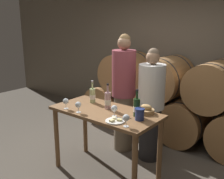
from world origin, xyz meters
TOP-DOWN VIEW (x-y plane):
  - ground_plane at (0.00, 0.00)m, footprint 10.00×10.00m
  - stone_wall_back at (0.00, 2.16)m, footprint 10.00×0.12m
  - barrel_stack at (-0.00, 1.62)m, footprint 3.25×0.84m
  - tasting_table at (0.00, 0.00)m, footprint 1.42×0.68m
  - person_left at (-0.25, 0.73)m, footprint 0.36×0.36m
  - person_right at (0.24, 0.73)m, footprint 0.38×0.38m
  - wine_bottle_red at (0.42, 0.08)m, footprint 0.08×0.08m
  - wine_bottle_white at (-0.36, 0.15)m, footprint 0.08×0.08m
  - wine_bottle_rose at (-0.02, 0.08)m, footprint 0.08×0.08m
  - blue_crock at (0.52, -0.00)m, footprint 0.12×0.12m
  - bread_basket at (0.46, 0.24)m, footprint 0.20×0.20m
  - cheese_plate at (0.33, -0.22)m, footprint 0.23×0.23m
  - wine_glass_far_left at (-0.45, -0.26)m, footprint 0.08×0.08m
  - wine_glass_left at (-0.22, -0.26)m, footprint 0.08×0.08m
  - wine_glass_center at (0.22, -0.09)m, footprint 0.08×0.08m
  - wine_glass_right at (0.51, -0.26)m, footprint 0.08×0.08m

SIDE VIEW (x-z plane):
  - ground_plane at x=0.00m, z-range 0.00..0.00m
  - barrel_stack at x=0.00m, z-range -0.05..1.38m
  - tasting_table at x=0.00m, z-range 0.31..1.21m
  - person_right at x=0.24m, z-range 0.00..1.66m
  - cheese_plate at x=0.33m, z-range 0.90..0.93m
  - person_left at x=-0.25m, z-range 0.02..1.85m
  - bread_basket at x=0.46m, z-range 0.89..1.00m
  - blue_crock at x=0.52m, z-range 0.91..1.05m
  - wine_glass_far_left at x=-0.45m, z-range 0.93..1.07m
  - wine_glass_left at x=-0.22m, z-range 0.93..1.07m
  - wine_glass_center at x=0.22m, z-range 0.93..1.07m
  - wine_glass_right at x=0.51m, z-range 0.93..1.07m
  - wine_bottle_white at x=-0.36m, z-range 0.85..1.16m
  - wine_bottle_red at x=0.42m, z-range 0.85..1.18m
  - wine_bottle_rose at x=-0.02m, z-range 0.85..1.18m
  - stone_wall_back at x=0.00m, z-range 0.00..3.20m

